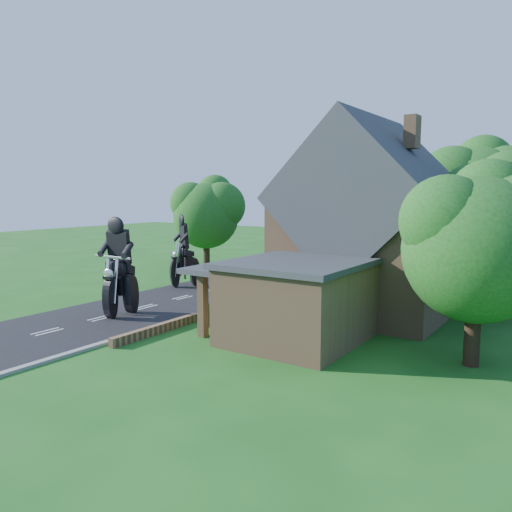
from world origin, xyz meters
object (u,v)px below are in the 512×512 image
Objects in this scene: annex at (295,299)px; motorcycle_follow at (185,276)px; motorcycle_lead at (121,301)px; house at (370,230)px; garden_wall at (261,297)px.

annex is 4.49× the size of motorcycle_follow.
motorcycle_lead is (-9.42, -1.30, -1.01)m from annex.
house is 6.28× the size of motorcycle_lead.
garden_wall is 2.15× the size of house.
garden_wall is 8.10m from motorcycle_lead.
annex reaches higher than motorcycle_follow.
house is at bearing 84.76° from annex.
motorcycle_lead is at bearing 142.74° from motorcycle_follow.
garden_wall is at bearing 133.84° from annex.
motorcycle_follow is at bearing 151.68° from annex.
annex reaches higher than motorcycle_lead.
annex is 4.32× the size of motorcycle_lead.
annex is (-0.62, -6.80, -2.58)m from house.
garden_wall is at bearing -152.95° from motorcycle_follow.
annex reaches higher than garden_wall.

